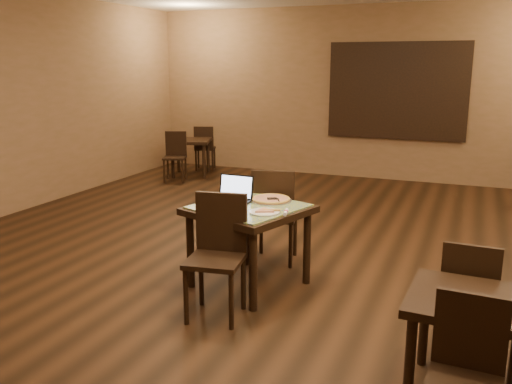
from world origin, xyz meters
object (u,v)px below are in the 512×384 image
at_px(other_table_b_chair_near, 175,153).
at_px(other_table_c, 469,315).
at_px(pizza_pan, 271,200).
at_px(other_table_c_chair_near, 466,367).
at_px(tiled_table, 249,217).
at_px(chair_main_near, 218,248).
at_px(laptop, 234,195).
at_px(other_table_b, 190,146).
at_px(other_table_b_chair_far, 205,145).
at_px(other_table_c_chair_far, 469,293).
at_px(chair_main_far, 274,211).

bearing_deg(other_table_b_chair_near, other_table_c, -64.77).
height_order(pizza_pan, other_table_c_chair_near, other_table_c_chair_near).
height_order(tiled_table, chair_main_near, chair_main_near).
relative_size(tiled_table, other_table_c_chair_near, 1.36).
relative_size(tiled_table, other_table_b_chair_near, 1.36).
height_order(laptop, pizza_pan, laptop).
distance_m(other_table_b, other_table_c_chair_near, 7.65).
height_order(chair_main_near, other_table_b_chair_far, chair_main_near).
relative_size(laptop, pizza_pan, 0.89).
relative_size(laptop, other_table_b_chair_far, 0.41).
height_order(other_table_b_chair_near, other_table_c_chair_far, other_table_c_chair_far).
relative_size(chair_main_near, other_table_c, 1.34).
bearing_deg(laptop, tiled_table, -25.79).
bearing_deg(other_table_c_chair_near, other_table_c_chair_far, 93.45).
relative_size(other_table_b_chair_near, other_table_b_chair_far, 1.00).
bearing_deg(other_table_c, other_table_c_chair_near, -86.55).
bearing_deg(pizza_pan, chair_main_near, -98.90).
bearing_deg(chair_main_far, other_table_c, 126.32).
bearing_deg(chair_main_near, laptop, 95.52).
bearing_deg(other_table_c, other_table_b_chair_near, 138.03).
height_order(other_table_b, other_table_b_chair_far, other_table_b_chair_far).
bearing_deg(other_table_c_chair_near, chair_main_far, 133.28).
height_order(chair_main_far, other_table_b_chair_near, chair_main_far).
height_order(chair_main_near, pizza_pan, chair_main_near).
height_order(other_table_b, other_table_c, other_table_c).
xyz_separation_m(laptop, other_table_c_chair_near, (2.10, -1.71, -0.34)).
height_order(tiled_table, pizza_pan, pizza_pan).
xyz_separation_m(other_table_b, other_table_b_chair_far, (0.03, 0.50, -0.07)).
relative_size(pizza_pan, other_table_b, 0.44).
relative_size(other_table_b, other_table_b_chair_far, 1.06).
relative_size(chair_main_near, chair_main_far, 1.00).
xyz_separation_m(other_table_b, other_table_c_chair_far, (4.87, -4.90, -0.06)).
bearing_deg(laptop, other_table_c_chair_near, -37.34).
bearing_deg(other_table_c_chair_far, pizza_pan, -22.60).
distance_m(pizza_pan, other_table_c_chair_far, 1.99).
height_order(pizza_pan, other_table_b, pizza_pan).
distance_m(other_table_b_chair_far, other_table_c_chair_near, 8.03).
bearing_deg(other_table_b, other_table_c, -67.71).
relative_size(other_table_b, other_table_c_chair_far, 1.05).
bearing_deg(tiled_table, chair_main_far, 107.00).
relative_size(other_table_c, other_table_c_chair_near, 0.87).
bearing_deg(pizza_pan, other_table_b, 127.43).
distance_m(chair_main_near, chair_main_far, 1.23).
xyz_separation_m(tiled_table, laptop, (-0.20, 0.10, 0.16)).
bearing_deg(chair_main_far, other_table_b_chair_far, -65.75).
bearing_deg(pizza_pan, laptop, -157.09).
bearing_deg(other_table_b_chair_far, tiled_table, 101.84).
height_order(pizza_pan, other_table_c_chair_far, other_table_c_chair_far).
xyz_separation_m(chair_main_far, laptop, (-0.22, -0.51, 0.26)).
distance_m(other_table_c_chair_near, other_table_c_chair_far, 1.00).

